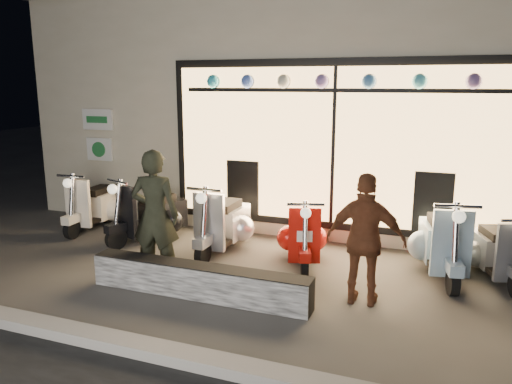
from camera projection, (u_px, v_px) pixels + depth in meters
ground at (237, 280)px, 6.50m from camera, size 40.00×40.00×0.00m
kerb at (154, 351)px, 4.66m from camera, size 40.00×0.25×0.12m
shop_building at (328, 102)px, 10.60m from camera, size 10.20×6.23×4.20m
graffiti_barrier at (199, 281)px, 5.94m from camera, size 2.77×0.28×0.40m
scooter_silver at (225, 222)px, 7.62m from camera, size 0.47×1.45×1.05m
scooter_red at (303, 234)px, 7.16m from camera, size 0.70×1.33×0.96m
scooter_black at (155, 214)px, 8.13m from camera, size 0.81×1.41×1.02m
scooter_cream at (97, 205)px, 8.80m from camera, size 0.50×1.41×1.01m
scooter_blue at (441, 242)px, 6.68m from camera, size 0.68×1.50×1.06m
scooter_grey at (495, 250)px, 6.51m from camera, size 0.68×1.28×0.92m
man at (155, 215)px, 6.39m from camera, size 0.69×0.53×1.70m
woman at (366, 240)px, 5.65m from camera, size 0.91×0.39×1.54m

